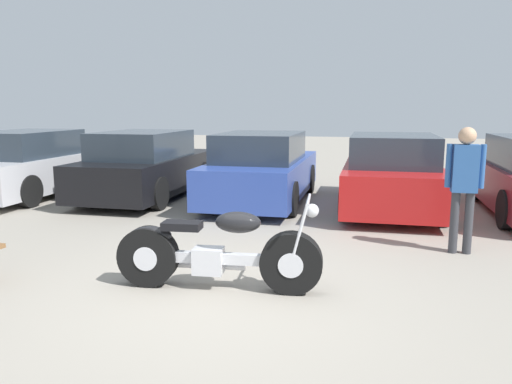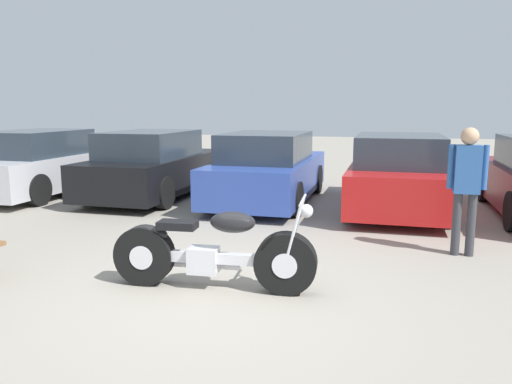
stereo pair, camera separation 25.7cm
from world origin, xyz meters
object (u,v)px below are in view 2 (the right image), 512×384
motorcycle (211,253)px  person_standing (467,180)px  parked_car_black (154,166)px  parked_car_red (398,175)px  parked_car_blue (268,170)px  parked_car_silver (44,164)px

motorcycle → person_standing: (2.97, 2.14, 0.65)m
parked_car_black → parked_car_red: same height
motorcycle → parked_car_red: size_ratio=0.53×
parked_car_blue → parked_car_black: bearing=179.7°
motorcycle → parked_car_silver: 7.82m
motorcycle → person_standing: size_ratio=1.32×
parked_car_black → parked_car_red: bearing=-1.2°
parked_car_silver → parked_car_red: bearing=1.8°
parked_car_black → parked_car_red: (5.44, -0.11, 0.00)m
person_standing → parked_car_blue: bearing=138.6°
parked_car_black → parked_car_blue: size_ratio=1.00×
parked_car_silver → person_standing: (9.03, -2.80, 0.37)m
parked_car_red → person_standing: bearing=-74.2°
parked_car_blue → parked_car_red: bearing=-2.1°
parked_car_black → person_standing: (6.30, -3.17, 0.37)m
motorcycle → parked_car_red: parked_car_red is taller
parked_car_silver → motorcycle: bearing=-39.2°
parked_car_silver → parked_car_blue: same height
parked_car_blue → person_standing: 4.79m
person_standing → motorcycle: bearing=-144.2°
parked_car_black → person_standing: size_ratio=2.50×
parked_car_red → person_standing: size_ratio=2.50×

